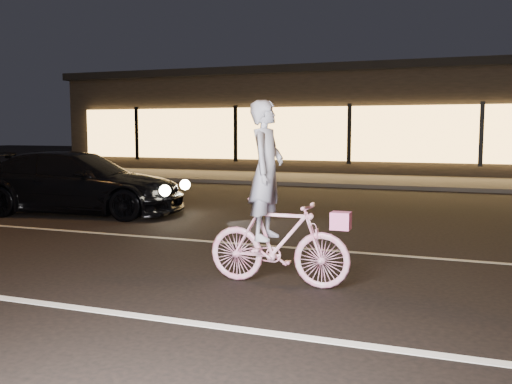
% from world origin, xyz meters
% --- Properties ---
extents(ground, '(90.00, 90.00, 0.00)m').
position_xyz_m(ground, '(0.00, 0.00, 0.00)').
color(ground, black).
rests_on(ground, ground).
extents(lane_stripe_near, '(60.00, 0.12, 0.01)m').
position_xyz_m(lane_stripe_near, '(0.00, -1.50, 0.00)').
color(lane_stripe_near, silver).
rests_on(lane_stripe_near, ground).
extents(lane_stripe_far, '(60.00, 0.10, 0.01)m').
position_xyz_m(lane_stripe_far, '(0.00, 2.00, 0.00)').
color(lane_stripe_far, gray).
rests_on(lane_stripe_far, ground).
extents(sidewalk, '(30.00, 4.00, 0.12)m').
position_xyz_m(sidewalk, '(0.00, 13.00, 0.06)').
color(sidewalk, '#383533').
rests_on(sidewalk, ground).
extents(storefront, '(25.40, 8.42, 4.20)m').
position_xyz_m(storefront, '(0.00, 18.97, 2.15)').
color(storefront, black).
rests_on(storefront, ground).
extents(cyclist, '(1.65, 0.57, 2.08)m').
position_xyz_m(cyclist, '(2.12, 0.00, 0.74)').
color(cyclist, '#DB3C7F').
rests_on(cyclist, ground).
extents(sedan, '(4.69, 2.49, 1.30)m').
position_xyz_m(sedan, '(-3.47, 3.77, 0.65)').
color(sedan, black).
rests_on(sedan, ground).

